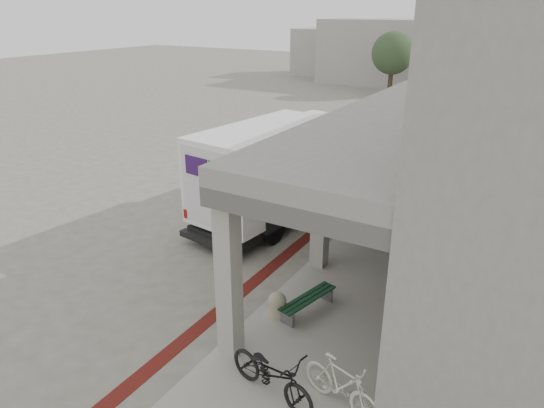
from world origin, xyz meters
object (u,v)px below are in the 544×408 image
Objects in this scene: bench at (308,301)px; utility_cabinet at (426,232)px; bicycle_cream at (341,385)px; fedex_truck at (284,167)px; bicycle_black at (272,373)px.

bench is 4.53m from utility_cabinet.
fedex_truck is at bearing 51.83° from bicycle_cream.
utility_cabinet reaches higher than bicycle_black.
bicycle_black reaches higher than bench.
bench is (3.31, -4.77, -1.28)m from fedex_truck.
fedex_truck reaches higher than utility_cabinet.
fedex_truck is 8.68m from bicycle_cream.
utility_cabinet reaches higher than bench.
bicycle_black is at bearing 124.31° from bicycle_cream.
bench is at bearing 25.58° from bicycle_black.
bicycle_black is (-0.87, -6.86, -0.08)m from utility_cabinet.
utility_cabinet is at bearing 84.41° from bench.
bench is 2.66m from bicycle_black.
fedex_truck is at bearing 179.54° from utility_cabinet.
utility_cabinet is (4.79, -0.50, -0.98)m from fedex_truck.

